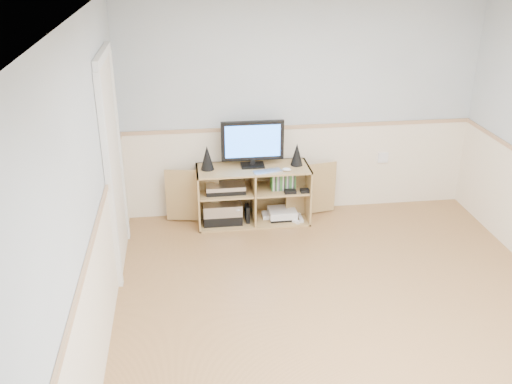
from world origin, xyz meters
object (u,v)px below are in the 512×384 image
Objects in this scene: media_cabinet at (253,192)px; keyboard at (268,171)px; monitor at (253,142)px; game_consoles at (281,214)px.

keyboard is at bearing -54.37° from media_cabinet.
monitor is (0.00, -0.01, 0.60)m from media_cabinet.
keyboard is at bearing -53.31° from monitor.
monitor reaches higher than keyboard.
monitor is at bearing -90.00° from media_cabinet.
media_cabinet is at bearing 90.00° from monitor.
media_cabinet is 4.36× the size of game_consoles.
monitor reaches higher than media_cabinet.
monitor is 0.36m from keyboard.
keyboard reaches higher than media_cabinet.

